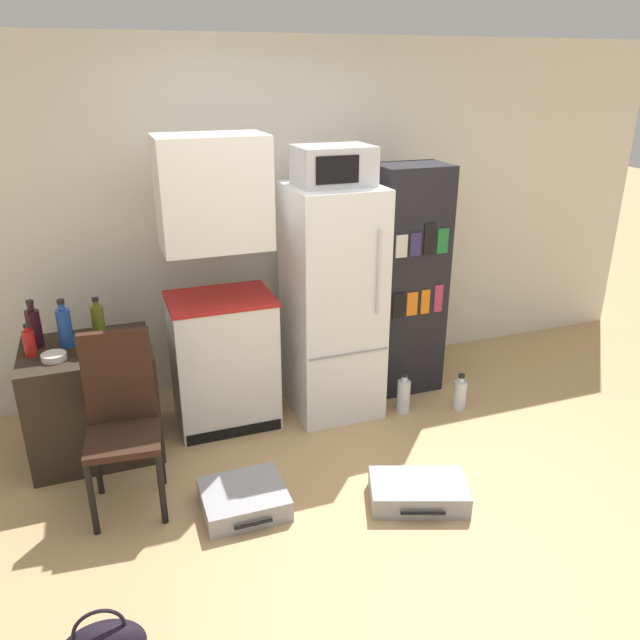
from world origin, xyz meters
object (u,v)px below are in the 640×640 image
at_px(bookshelf, 407,281).
at_px(bottle_ketchup_red, 29,343).
at_px(refrigerator, 332,302).
at_px(suitcase_large_flat, 244,499).
at_px(suitcase_small_flat, 418,492).
at_px(water_bottle_middle, 404,395).
at_px(bottle_blue_soda, 65,327).
at_px(kitchen_hutch, 220,299).
at_px(bowl, 54,357).
at_px(chair, 121,409).
at_px(microwave, 334,165).
at_px(side_table, 93,399).
at_px(water_bottle_front, 460,394).
at_px(bottle_milk_white, 121,347).
at_px(bottle_olive_oil, 98,321).
at_px(bottle_amber_beer, 83,346).
at_px(bottle_wine_dark, 34,328).

relative_size(bookshelf, bottle_ketchup_red, 8.31).
relative_size(refrigerator, suitcase_large_flat, 3.47).
bearing_deg(suitcase_small_flat, water_bottle_middle, 87.77).
relative_size(bottle_ketchup_red, bottle_blue_soda, 0.67).
bearing_deg(kitchen_hutch, bowl, -169.32).
bearing_deg(suitcase_large_flat, bottle_blue_soda, 131.33).
distance_m(bowl, chair, 0.61).
height_order(microwave, bowl, microwave).
distance_m(bottle_ketchup_red, bottle_blue_soda, 0.22).
distance_m(side_table, chair, 0.66).
xyz_separation_m(kitchen_hutch, water_bottle_middle, (1.25, -0.33, -0.79)).
height_order(suitcase_large_flat, water_bottle_front, water_bottle_front).
relative_size(bottle_milk_white, suitcase_large_flat, 0.30).
xyz_separation_m(bottle_olive_oil, suitcase_small_flat, (1.64, -1.37, -0.79)).
height_order(refrigerator, water_bottle_front, refrigerator).
distance_m(kitchen_hutch, chair, 1.04).
height_order(bottle_ketchup_red, bottle_olive_oil, bottle_olive_oil).
height_order(side_table, microwave, microwave).
bearing_deg(bookshelf, bottle_olive_oil, 179.74).
relative_size(side_table, bottle_amber_beer, 5.51).
relative_size(bookshelf, bottle_blue_soda, 5.58).
bearing_deg(bottle_olive_oil, kitchen_hutch, -5.20).
bearing_deg(side_table, refrigerator, 0.46).
xyz_separation_m(refrigerator, bottle_amber_beer, (-1.67, -0.13, -0.02)).
bearing_deg(bottle_blue_soda, bookshelf, 1.81).
bearing_deg(bottle_blue_soda, refrigerator, -1.42).
relative_size(bottle_amber_beer, suitcase_small_flat, 0.22).
bearing_deg(microwave, bottle_milk_white, -170.98).
bearing_deg(bottle_wine_dark, suitcase_small_flat, -33.59).
xyz_separation_m(bookshelf, water_bottle_middle, (-0.19, -0.39, -0.74)).
relative_size(bottle_amber_beer, suitcase_large_flat, 0.30).
distance_m(bookshelf, bottle_wine_dark, 2.59).
bearing_deg(water_bottle_middle, bottle_blue_soda, 171.98).
distance_m(bottle_milk_white, water_bottle_front, 2.43).
bearing_deg(bottle_ketchup_red, bottle_wine_dark, 78.68).
bearing_deg(bookshelf, bottle_blue_soda, -178.19).
bearing_deg(suitcase_small_flat, bottle_amber_beer, 167.50).
bearing_deg(bottle_amber_beer, chair, -70.96).
bearing_deg(bottle_amber_beer, refrigerator, 4.45).
bearing_deg(bottle_milk_white, microwave, 9.02).
xyz_separation_m(bookshelf, bottle_amber_beer, (-2.32, -0.25, -0.07)).
bearing_deg(bottle_amber_beer, water_bottle_middle, -3.76).
bearing_deg(water_bottle_middle, bottle_wine_dark, 171.33).
bearing_deg(bookshelf, bowl, -174.04).
height_order(bookshelf, bottle_wine_dark, bookshelf).
relative_size(suitcase_large_flat, water_bottle_front, 1.66).
relative_size(refrigerator, water_bottle_front, 5.77).
height_order(side_table, bowl, bowl).
height_order(bottle_milk_white, water_bottle_middle, bottle_milk_white).
xyz_separation_m(bottle_milk_white, water_bottle_front, (2.33, -0.15, -0.68)).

